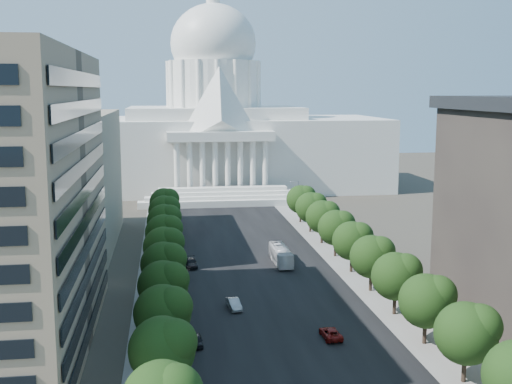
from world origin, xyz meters
name	(u,v)px	position (x,y,z in m)	size (l,w,h in m)	color
road_asphalt	(248,252)	(0.00, 90.00, 0.00)	(30.00, 260.00, 0.01)	black
sidewalk_left	(160,255)	(-19.00, 90.00, 0.00)	(8.00, 260.00, 0.02)	gray
sidewalk_right	(332,249)	(19.00, 90.00, 0.00)	(8.00, 260.00, 0.02)	gray
capitol	(214,132)	(0.00, 184.89, 20.01)	(120.00, 56.00, 73.00)	white
office_block_left_far	(25,182)	(-48.00, 100.00, 15.00)	(38.00, 52.00, 30.00)	gray
tree_l_b	(165,348)	(-17.66, 23.81, 6.45)	(7.79, 7.60, 9.97)	#33261C
tree_l_c	(165,312)	(-17.66, 35.81, 6.45)	(7.79, 7.60, 9.97)	#33261C
tree_l_d	(165,284)	(-17.66, 47.81, 6.45)	(7.79, 7.60, 9.97)	#33261C
tree_l_e	(165,263)	(-17.66, 59.81, 6.45)	(7.79, 7.60, 9.97)	#33261C
tree_l_f	(165,246)	(-17.66, 71.81, 6.45)	(7.79, 7.60, 9.97)	#33261C
tree_l_g	(165,232)	(-17.66, 83.81, 6.45)	(7.79, 7.60, 9.97)	#33261C
tree_l_h	(165,220)	(-17.66, 95.81, 6.45)	(7.79, 7.60, 9.97)	#33261C
tree_l_i	(165,210)	(-17.66, 107.81, 6.45)	(7.79, 7.60, 9.97)	#33261C
tree_l_j	(165,202)	(-17.66, 119.81, 6.45)	(7.79, 7.60, 9.97)	#33261C
tree_r_b	(469,331)	(18.34, 23.81, 6.45)	(7.79, 7.60, 9.97)	#33261C
tree_r_c	(429,299)	(18.34, 35.81, 6.45)	(7.79, 7.60, 9.97)	#33261C
tree_r_d	(398,275)	(18.34, 47.81, 6.45)	(7.79, 7.60, 9.97)	#33261C
tree_r_e	(374,255)	(18.34, 59.81, 6.45)	(7.79, 7.60, 9.97)	#33261C
tree_r_f	(354,240)	(18.34, 71.81, 6.45)	(7.79, 7.60, 9.97)	#33261C
tree_r_g	(337,227)	(18.34, 83.81, 6.45)	(7.79, 7.60, 9.97)	#33261C
tree_r_h	(324,216)	(18.34, 95.81, 6.45)	(7.79, 7.60, 9.97)	#33261C
tree_r_i	(312,206)	(18.34, 107.81, 6.45)	(7.79, 7.60, 9.97)	#33261C
tree_r_j	(302,198)	(18.34, 119.81, 6.45)	(7.79, 7.60, 9.97)	#33261C
streetlight_b	(442,305)	(19.90, 35.00, 5.82)	(2.61, 0.44, 9.00)	gray
streetlight_c	(382,258)	(19.90, 60.00, 5.82)	(2.61, 0.44, 9.00)	gray
streetlight_d	(343,228)	(19.90, 85.00, 5.82)	(2.61, 0.44, 9.00)	gray
streetlight_e	(316,207)	(19.90, 110.00, 5.82)	(2.61, 0.44, 9.00)	gray
streetlight_f	(296,192)	(19.90, 135.00, 5.82)	(2.61, 0.44, 9.00)	gray
car_dark_a	(196,341)	(-13.50, 39.56, 0.70)	(1.66, 4.13, 1.41)	black
car_silver	(234,304)	(-6.80, 53.82, 0.82)	(1.73, 4.96, 1.63)	#929599
car_red	(331,333)	(5.53, 39.62, 0.73)	(2.41, 5.23, 1.45)	maroon
car_dark_b	(191,263)	(-12.69, 79.64, 0.82)	(2.30, 5.67, 1.65)	black
city_bus	(281,255)	(5.50, 79.78, 1.76)	(2.96, 12.66, 3.53)	silver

